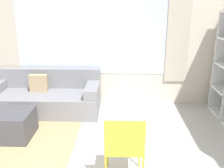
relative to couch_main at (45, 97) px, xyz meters
name	(u,v)px	position (x,y,z in m)	size (l,w,h in m)	color
wall_back	(92,39)	(0.89, 0.49, 1.07)	(6.80, 0.11, 2.70)	beige
couch_main	(45,97)	(0.00, 0.00, 0.00)	(2.13, 0.91, 0.79)	gray
ottoman	(12,125)	(-0.22, -1.05, -0.07)	(0.61, 0.61, 0.43)	#47474C
folding_chair	(124,144)	(1.51, -2.06, 0.24)	(0.44, 0.46, 0.86)	gold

